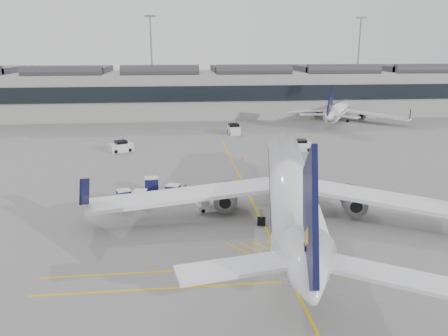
{
  "coord_description": "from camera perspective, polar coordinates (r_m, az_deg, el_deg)",
  "views": [
    {
      "loc": [
        1.84,
        -41.09,
        16.98
      ],
      "look_at": [
        6.78,
        5.47,
        4.0
      ],
      "focal_mm": 35.0,
      "sensor_mm": 36.0,
      "label": 1
    }
  ],
  "objects": [
    {
      "name": "baggage_cart_a",
      "position": [
        53.57,
        -9.42,
        -2.1
      ],
      "size": [
        1.83,
        1.55,
        1.84
      ],
      "rotation": [
        0.0,
        0.0,
        0.07
      ],
      "color": "gray",
      "rests_on": "ground"
    },
    {
      "name": "ramp_agent_a",
      "position": [
        49.97,
        1.5,
        -3.33
      ],
      "size": [
        0.75,
        0.68,
        1.73
      ],
      "primitive_type": "imported",
      "rotation": [
        0.0,
        0.0,
        0.54
      ],
      "color": "orange",
      "rests_on": "ground"
    },
    {
      "name": "apron_markings",
      "position": [
        54.46,
        2.87,
        -2.69
      ],
      "size": [
        0.25,
        60.0,
        0.01
      ],
      "primitive_type": "cube",
      "color": "gold",
      "rests_on": "ground"
    },
    {
      "name": "baggage_cart_b",
      "position": [
        51.0,
        -6.67,
        -3.0
      ],
      "size": [
        1.93,
        1.76,
        1.67
      ],
      "rotation": [
        0.0,
        0.0,
        -0.35
      ],
      "color": "gray",
      "rests_on": "ground"
    },
    {
      "name": "airliner_main",
      "position": [
        44.41,
        8.64,
        -2.39
      ],
      "size": [
        40.0,
        44.11,
        11.84
      ],
      "rotation": [
        0.0,
        0.0,
        -0.2
      ],
      "color": "white",
      "rests_on": "ground"
    },
    {
      "name": "belt_loader",
      "position": [
        47.41,
        -1.53,
        -4.81
      ],
      "size": [
        4.63,
        2.28,
        1.83
      ],
      "rotation": [
        0.0,
        0.0,
        0.24
      ],
      "color": "silver",
      "rests_on": "ground"
    },
    {
      "name": "baggage_cart_d",
      "position": [
        49.8,
        -10.88,
        -3.69
      ],
      "size": [
        1.67,
        1.44,
        1.6
      ],
      "rotation": [
        0.0,
        0.0,
        -0.13
      ],
      "color": "gray",
      "rests_on": "ground"
    },
    {
      "name": "service_van_left",
      "position": [
        75.41,
        -13.28,
        2.72
      ],
      "size": [
        4.09,
        3.2,
        1.88
      ],
      "rotation": [
        0.0,
        0.0,
        0.43
      ],
      "color": "silver",
      "rests_on": "ground"
    },
    {
      "name": "light_masts",
      "position": [
        127.17,
        -7.89,
        14.23
      ],
      "size": [
        113.0,
        0.6,
        25.45
      ],
      "color": "slate",
      "rests_on": "ground"
    },
    {
      "name": "baggage_cart_c",
      "position": [
        50.26,
        -12.95,
        -3.62
      ],
      "size": [
        1.87,
        1.71,
        1.61
      ],
      "rotation": [
        0.0,
        0.0,
        0.36
      ],
      "color": "gray",
      "rests_on": "ground"
    },
    {
      "name": "safety_cone_engine",
      "position": [
        52.45,
        7.53,
        -3.26
      ],
      "size": [
        0.34,
        0.34,
        0.47
      ],
      "primitive_type": "cone",
      "color": "#F24C0A",
      "rests_on": "ground"
    },
    {
      "name": "terminal",
      "position": [
        113.55,
        -7.07,
        9.9
      ],
      "size": [
        200.0,
        20.45,
        12.4
      ],
      "color": "#9E9E99",
      "rests_on": "ground"
    },
    {
      "name": "safety_cone_nose",
      "position": [
        68.74,
        2.52,
        1.37
      ],
      "size": [
        0.32,
        0.32,
        0.44
      ],
      "primitive_type": "cone",
      "color": "#F24C0A",
      "rests_on": "ground"
    },
    {
      "name": "ramp_agent_b",
      "position": [
        50.67,
        -5.08,
        -3.11
      ],
      "size": [
        1.05,
        0.97,
        1.74
      ],
      "primitive_type": "imported",
      "rotation": [
        0.0,
        0.0,
        3.6
      ],
      "color": "#E3590B",
      "rests_on": "ground"
    },
    {
      "name": "pushback_tug",
      "position": [
        49.01,
        -13.47,
        -4.43
      ],
      "size": [
        2.87,
        2.15,
        1.44
      ],
      "rotation": [
        0.0,
        0.0,
        -0.25
      ],
      "color": "#565649",
      "rests_on": "ground"
    },
    {
      "name": "ground",
      "position": [
        44.5,
        -8.03,
        -7.1
      ],
      "size": [
        220.0,
        220.0,
        0.0
      ],
      "primitive_type": "plane",
      "color": "gray",
      "rests_on": "ground"
    },
    {
      "name": "airliner_far",
      "position": [
        108.47,
        14.9,
        7.43
      ],
      "size": [
        28.59,
        31.54,
        9.3
      ],
      "rotation": [
        0.0,
        0.0,
        -0.51
      ],
      "color": "white",
      "rests_on": "ground"
    },
    {
      "name": "service_van_right",
      "position": [
        75.15,
        9.92,
        2.88
      ],
      "size": [
        3.8,
        1.94,
        1.94
      ],
      "rotation": [
        0.0,
        0.0,
        -0.01
      ],
      "color": "silver",
      "rests_on": "ground"
    },
    {
      "name": "service_van_mid",
      "position": [
        88.63,
        1.28,
        5.07
      ],
      "size": [
        2.32,
        4.23,
        2.11
      ],
      "rotation": [
        0.0,
        0.0,
        1.64
      ],
      "color": "silver",
      "rests_on": "ground"
    }
  ]
}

